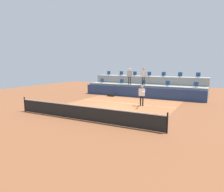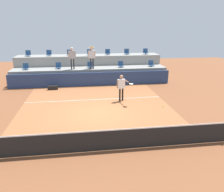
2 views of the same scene
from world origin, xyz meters
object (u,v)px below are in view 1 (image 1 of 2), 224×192
at_px(stadium_chair_upper_far_right, 198,75).
at_px(spectator_in_white, 130,75).
at_px(stadium_chair_upper_mid_left, 135,74).
at_px(tennis_ball, 139,103).
at_px(stadium_chair_lower_left, 121,82).
at_px(stadium_chair_upper_mid_right, 163,75).
at_px(stadium_chair_lower_far_left, 102,81).
at_px(stadium_chair_lower_center, 143,83).
at_px(stadium_chair_upper_far_left, 108,73).
at_px(stadium_chair_upper_center, 149,74).
at_px(stadium_chair_upper_right, 180,75).
at_px(equipment_bag, 111,95).
at_px(stadium_chair_upper_left, 121,74).
at_px(stadium_chair_lower_far_right, 196,85).
at_px(spectator_with_hat, 144,74).
at_px(tennis_player, 142,93).
at_px(stadium_chair_lower_right, 168,84).

bearing_deg(stadium_chair_upper_far_right, spectator_in_white, -162.20).
bearing_deg(stadium_chair_upper_mid_left, tennis_ball, -67.05).
height_order(stadium_chair_lower_left, stadium_chair_upper_mid_right, stadium_chair_upper_mid_right).
bearing_deg(spectator_in_white, stadium_chair_lower_far_left, 174.27).
relative_size(stadium_chair_lower_far_left, stadium_chair_lower_center, 1.00).
height_order(stadium_chair_upper_far_left, stadium_chair_upper_mid_right, same).
distance_m(stadium_chair_upper_center, stadium_chair_upper_right, 3.48).
height_order(stadium_chair_lower_left, tennis_ball, stadium_chair_lower_left).
distance_m(stadium_chair_upper_center, stadium_chair_upper_mid_right, 1.68).
bearing_deg(equipment_bag, spectator_in_white, 45.45).
bearing_deg(equipment_bag, stadium_chair_upper_far_left, 122.36).
distance_m(stadium_chair_upper_left, spectator_in_white, 3.04).
bearing_deg(stadium_chair_lower_far_right, spectator_with_hat, -175.80).
bearing_deg(tennis_ball, stadium_chair_upper_mid_left, 112.95).
xyz_separation_m(spectator_with_hat, equipment_bag, (-3.13, -1.56, -2.24)).
xyz_separation_m(tennis_player, equipment_bag, (-4.74, 3.37, -0.91)).
bearing_deg(stadium_chair_upper_right, spectator_in_white, -156.34).
distance_m(stadium_chair_upper_left, spectator_with_hat, 4.30).
distance_m(stadium_chair_upper_far_left, spectator_with_hat, 5.92).
bearing_deg(stadium_chair_upper_mid_left, stadium_chair_upper_mid_right, 0.00).
height_order(stadium_chair_upper_mid_left, tennis_player, stadium_chair_upper_mid_left).
bearing_deg(stadium_chair_upper_mid_left, stadium_chair_upper_left, 180.00).
bearing_deg(spectator_in_white, stadium_chair_upper_mid_left, 97.66).
xyz_separation_m(stadium_chair_upper_far_left, tennis_ball, (8.37, -11.23, -1.27)).
height_order(stadium_chair_lower_far_left, stadium_chair_upper_left, stadium_chair_upper_left).
height_order(stadium_chair_lower_center, spectator_in_white, spectator_in_white).
xyz_separation_m(stadium_chair_lower_center, equipment_bag, (-2.98, -1.94, -1.31)).
relative_size(stadium_chair_upper_far_left, tennis_player, 0.30).
relative_size(stadium_chair_lower_far_left, tennis_ball, 7.65).
bearing_deg(stadium_chair_upper_far_right, stadium_chair_upper_center, 180.00).
relative_size(stadium_chair_upper_far_right, tennis_ball, 7.65).
xyz_separation_m(stadium_chair_lower_far_right, stadium_chair_upper_mid_left, (-7.11, 1.80, 0.85)).
distance_m(stadium_chair_lower_far_left, stadium_chair_upper_far_right, 10.81).
distance_m(stadium_chair_lower_left, tennis_player, 6.91).
xyz_separation_m(stadium_chair_upper_center, tennis_ball, (2.95, -11.23, -1.27)).
height_order(stadium_chair_upper_mid_left, stadium_chair_upper_center, same).
xyz_separation_m(stadium_chair_lower_center, stadium_chair_upper_far_left, (-5.35, 1.80, 0.85)).
xyz_separation_m(stadium_chair_upper_right, tennis_ball, (-0.52, -11.23, -1.27)).
bearing_deg(stadium_chair_lower_center, stadium_chair_lower_far_right, 0.00).
bearing_deg(stadium_chair_upper_left, spectator_with_hat, -30.52).
height_order(stadium_chair_lower_far_left, stadium_chair_lower_far_right, same).
distance_m(stadium_chair_upper_far_right, spectator_in_white, 7.14).
relative_size(stadium_chair_upper_mid_left, spectator_with_hat, 0.28).
height_order(stadium_chair_upper_left, tennis_ball, stadium_chair_upper_left).
bearing_deg(stadium_chair_upper_far_right, stadium_chair_lower_left, -167.31).
xyz_separation_m(stadium_chair_lower_center, stadium_chair_lower_far_right, (5.38, 0.00, 0.00)).
bearing_deg(tennis_player, equipment_bag, 144.55).
bearing_deg(stadium_chair_lower_left, stadium_chair_upper_mid_right, 22.33).
relative_size(stadium_chair_lower_right, spectator_with_hat, 0.28).
relative_size(stadium_chair_lower_far_right, stadium_chair_upper_far_left, 1.00).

